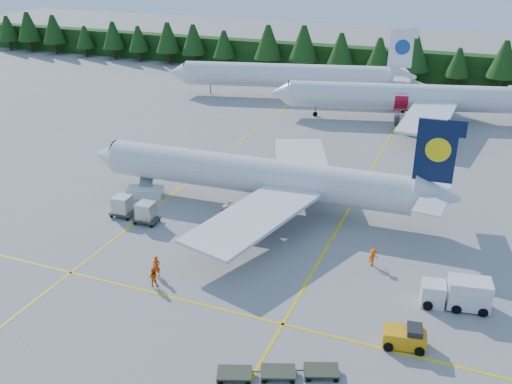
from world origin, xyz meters
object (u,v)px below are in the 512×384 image
at_px(airliner_navy, 248,175).
at_px(service_truck, 456,293).
at_px(airstairs, 145,189).
at_px(baggage_tug, 406,337).
at_px(airliner_red, 396,97).

bearing_deg(airliner_navy, service_truck, -29.43).
relative_size(airstairs, baggage_tug, 1.84).
distance_m(airliner_navy, airstairs, 12.43).
distance_m(airliner_navy, baggage_tug, 27.10).
bearing_deg(airstairs, airliner_navy, -8.14).
bearing_deg(service_truck, airliner_red, 94.93).
relative_size(airliner_navy, baggage_tug, 12.32).
xyz_separation_m(airliner_navy, airstairs, (-11.93, -2.18, -2.74)).
distance_m(airliner_navy, service_truck, 25.81).
bearing_deg(airstairs, service_truck, -33.79).
height_order(airliner_navy, airstairs, airliner_navy).
bearing_deg(baggage_tug, airstairs, 144.21).
relative_size(airliner_red, airstairs, 6.88).
distance_m(airliner_red, service_truck, 52.45).
height_order(airliner_navy, airliner_red, airliner_red).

